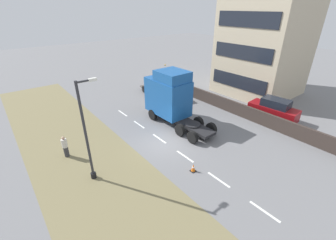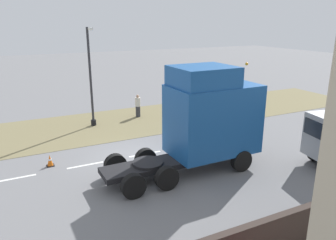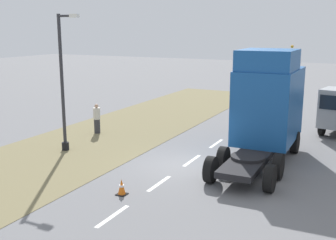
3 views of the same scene
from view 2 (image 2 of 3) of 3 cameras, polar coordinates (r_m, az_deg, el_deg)
The scene contains 7 objects.
ground_plane at distance 17.46m, azimuth -6.77°, elevation -6.41°, with size 120.00×120.00×0.00m, color slate.
grass_verge at distance 22.86m, azimuth -11.89°, elevation -0.94°, with size 7.00×44.00×0.01m.
lane_markings at distance 17.26m, azimuth -8.97°, elevation -6.78°, with size 0.16×17.80×0.00m.
lorry_cab at distance 15.48m, azimuth 6.97°, elevation 0.31°, with size 2.68×7.63×5.09m.
lamp_post at distance 22.20m, azimuth -13.25°, elevation 6.31°, with size 1.29×0.35×6.50m.
pedestrian at distance 24.31m, azimuth -5.27°, elevation 2.44°, with size 0.39×0.39×1.69m.
traffic_cone_lead at distance 17.23m, azimuth -19.87°, elevation -6.66°, with size 0.36×0.36×0.58m.
Camera 2 is at (15.16, -5.24, 6.89)m, focal length 35.00 mm.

